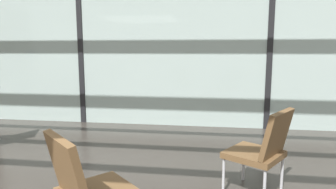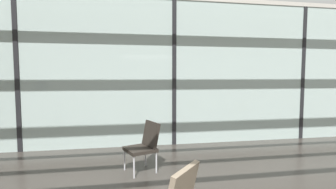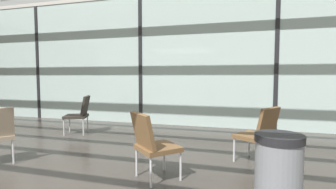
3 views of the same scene
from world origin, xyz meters
name	(u,v)px [view 3 (image 3 of 3)]	position (x,y,z in m)	size (l,w,h in m)	color
glass_curtain_wall	(141,61)	(0.00, 5.20, 1.75)	(14.00, 0.08, 3.49)	#A3B7B2
window_mullion_0	(39,63)	(-3.50, 5.20, 1.75)	(0.10, 0.12, 3.49)	black
window_mullion_1	(141,61)	(0.00, 5.20, 1.75)	(0.10, 0.12, 3.49)	black
window_mullion_2	(276,58)	(3.50, 5.20, 1.75)	(0.10, 0.12, 3.49)	black
parked_airplane	(172,65)	(-0.54, 10.43, 1.87)	(13.90, 3.74, 3.74)	#B2BCD6
lounge_chair_0	(260,131)	(2.99, 2.56, 0.49)	(0.70, 0.69, 0.87)	brown
lounge_chair_1	(152,142)	(1.65, 1.55, 0.49)	(0.71, 0.71, 0.87)	brown
lounge_chair_2	(80,112)	(-0.85, 3.57, 0.49)	(0.66, 0.64, 0.87)	#28231E
trash_bin	(278,187)	(3.02, 0.73, 0.43)	(0.38, 0.38, 0.86)	slate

